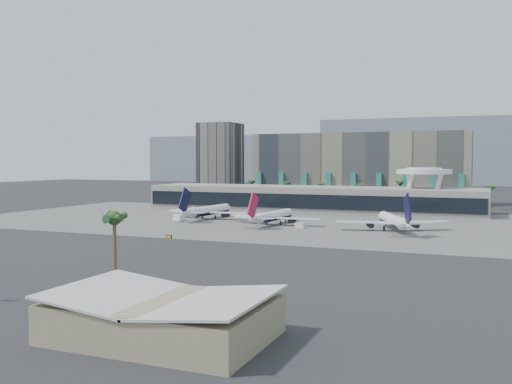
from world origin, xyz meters
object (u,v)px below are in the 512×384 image
at_px(airliner_centre, 273,216).
at_px(service_vehicle_a, 179,218).
at_px(service_vehicle_b, 300,226).
at_px(taxiway_sign, 169,237).
at_px(airliner_right, 394,221).
at_px(airliner_left, 208,211).

height_order(airliner_centre, service_vehicle_a, airliner_centre).
xyz_separation_m(service_vehicle_b, taxiway_sign, (-30.88, -43.02, -0.41)).
bearing_deg(airliner_right, service_vehicle_a, 156.42).
distance_m(airliner_left, service_vehicle_a, 13.79).
distance_m(airliner_centre, service_vehicle_b, 15.12).
height_order(airliner_left, taxiway_sign, airliner_left).
bearing_deg(airliner_left, taxiway_sign, -69.68).
relative_size(service_vehicle_a, service_vehicle_b, 1.38).
relative_size(airliner_right, service_vehicle_a, 7.88).
bearing_deg(service_vehicle_b, airliner_left, 173.41).
xyz_separation_m(airliner_centre, airliner_right, (47.03, -1.50, 0.23)).
distance_m(airliner_left, taxiway_sign, 62.46).
relative_size(airliner_right, taxiway_sign, 16.60).
xyz_separation_m(airliner_left, service_vehicle_b, (47.53, -17.10, -2.71)).
bearing_deg(airliner_left, airliner_centre, -12.52).
height_order(airliner_centre, airliner_right, airliner_right).
xyz_separation_m(airliner_left, airliner_right, (81.12, -12.16, 0.05)).
height_order(airliner_left, service_vehicle_b, airliner_left).
relative_size(airliner_left, taxiway_sign, 17.36).
relative_size(airliner_left, airliner_right, 1.05).
bearing_deg(airliner_left, service_vehicle_b, -14.94).
bearing_deg(airliner_right, taxiway_sign, -166.01).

